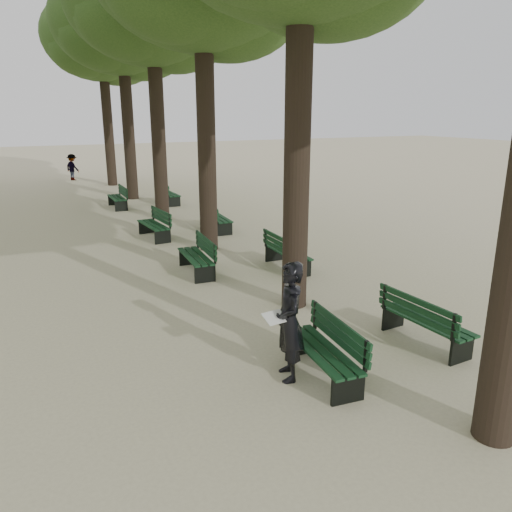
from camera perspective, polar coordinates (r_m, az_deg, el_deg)
name	(u,v)px	position (r m, az deg, el deg)	size (l,w,h in m)	color
ground	(309,388)	(7.74, 6.03, -14.82)	(120.00, 120.00, 0.00)	beige
tree_central_3	(151,0)	(19.60, -11.89, 26.72)	(6.00, 6.00, 9.95)	#33261C
tree_central_4	(121,22)	(24.39, -15.18, 24.38)	(6.00, 6.00, 9.95)	#33261C
tree_central_5	(101,37)	(29.25, -17.31, 22.77)	(6.00, 6.00, 9.95)	#33261C
bench_left_0	(322,361)	(7.94, 7.56, -11.77)	(0.75, 1.85, 0.92)	black
bench_left_1	(196,263)	(12.75, -6.84, -0.79)	(0.71, 1.84, 0.92)	black
bench_left_2	(154,230)	(16.50, -11.57, 2.92)	(0.70, 1.84, 0.92)	black
bench_left_3	(117,202)	(22.13, -15.55, 6.00)	(0.59, 1.81, 0.92)	black
bench_right_0	(425,330)	(9.38, 18.78, -7.98)	(0.66, 1.83, 0.92)	black
bench_right_1	(287,259)	(13.05, 3.60, -0.30)	(0.64, 1.82, 0.92)	black
bench_right_2	(218,223)	(17.30, -4.40, 3.81)	(0.70, 1.84, 0.92)	black
bench_right_3	(169,198)	(22.67, -9.91, 6.58)	(0.60, 1.81, 0.92)	black
man_with_map	(289,322)	(7.58, 3.83, -7.49)	(0.71, 0.82, 1.87)	black
pedestrian_b	(72,167)	(32.05, -20.24, 9.50)	(0.99, 0.31, 1.54)	#262628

